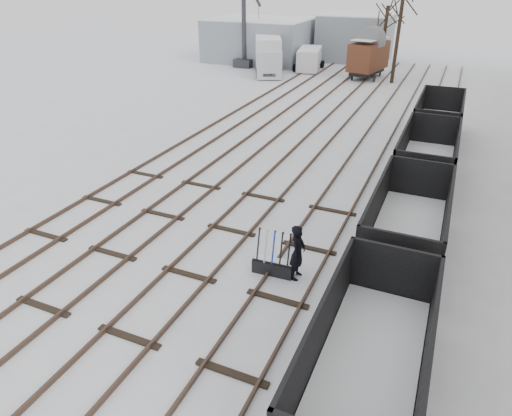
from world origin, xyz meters
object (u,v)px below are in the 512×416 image
(worker, at_px, (298,252))
(panel_van, at_px, (309,59))
(box_van_wagon, at_px, (369,55))
(crane, at_px, (245,42))
(ground_frame, at_px, (273,266))
(freight_wagon_a, at_px, (367,369))
(lorry, at_px, (268,55))

(worker, relative_size, panel_van, 0.38)
(box_van_wagon, relative_size, crane, 0.54)
(worker, height_order, box_van_wagon, box_van_wagon)
(ground_frame, height_order, panel_van, panel_van)
(ground_frame, relative_size, freight_wagon_a, 0.26)
(panel_van, height_order, crane, crane)
(ground_frame, distance_m, crane, 34.63)
(ground_frame, bearing_deg, box_van_wagon, 93.26)
(box_van_wagon, xyz_separation_m, lorry, (-8.76, -1.58, -0.34))
(ground_frame, bearing_deg, freight_wagon_a, -48.03)
(worker, relative_size, crane, 0.21)
(freight_wagon_a, bearing_deg, panel_van, 109.68)
(box_van_wagon, bearing_deg, panel_van, 178.25)
(worker, distance_m, lorry, 31.44)
(freight_wagon_a, height_order, panel_van, freight_wagon_a)
(worker, height_order, panel_van, panel_van)
(ground_frame, bearing_deg, crane, 113.43)
(lorry, relative_size, panel_van, 1.49)
(box_van_wagon, relative_size, lorry, 0.66)
(freight_wagon_a, distance_m, panel_van, 37.62)
(ground_frame, relative_size, worker, 0.81)
(lorry, bearing_deg, box_van_wagon, -14.01)
(lorry, height_order, panel_van, lorry)
(worker, bearing_deg, panel_van, 16.49)
(panel_van, bearing_deg, box_van_wagon, -25.71)
(ground_frame, bearing_deg, lorry, 109.78)
(crane, bearing_deg, worker, -64.19)
(worker, distance_m, box_van_wagon, 30.57)
(ground_frame, height_order, worker, worker)
(freight_wagon_a, relative_size, lorry, 0.81)
(lorry, height_order, crane, crane)
(worker, bearing_deg, crane, 26.82)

